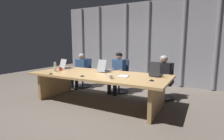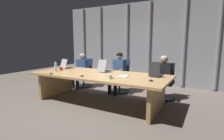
% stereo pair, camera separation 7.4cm
% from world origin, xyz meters
% --- Properties ---
extents(ground_plane, '(12.41, 12.41, 0.00)m').
position_xyz_m(ground_plane, '(0.00, 0.00, 0.00)').
color(ground_plane, '#6B6056').
extents(conference_table, '(3.41, 1.39, 0.73)m').
position_xyz_m(conference_table, '(0.00, 0.00, 0.58)').
color(conference_table, tan).
rests_on(conference_table, ground_plane).
extents(curtain_backdrop, '(6.21, 0.17, 2.94)m').
position_xyz_m(curtain_backdrop, '(0.00, 2.70, 1.47)').
color(curtain_backdrop, '#9999A0').
rests_on(curtain_backdrop, ground_plane).
extents(laptop_left_end, '(0.29, 0.42, 0.28)m').
position_xyz_m(laptop_left_end, '(-1.34, 0.34, 0.79)').
color(laptop_left_end, '#BCBCC1').
rests_on(laptop_left_end, conference_table).
extents(laptop_left_mid, '(0.27, 0.46, 0.33)m').
position_xyz_m(laptop_left_mid, '(-0.04, 0.37, 0.80)').
color(laptop_left_mid, '#A8ADB7').
rests_on(laptop_left_mid, conference_table).
extents(laptop_center, '(0.25, 0.41, 0.34)m').
position_xyz_m(laptop_center, '(1.32, 0.36, 0.80)').
color(laptop_center, '#2D2D33').
rests_on(laptop_center, conference_table).
extents(office_chair_left_end, '(0.60, 0.60, 0.95)m').
position_xyz_m(office_chair_left_end, '(-1.38, 1.18, 0.36)').
color(office_chair_left_end, navy).
rests_on(office_chair_left_end, ground_plane).
extents(office_chair_left_mid, '(0.60, 0.60, 0.97)m').
position_xyz_m(office_chair_left_mid, '(0.01, 1.18, 0.37)').
color(office_chair_left_mid, navy).
rests_on(office_chair_left_mid, ground_plane).
extents(office_chair_center, '(0.60, 0.60, 0.95)m').
position_xyz_m(office_chair_center, '(1.34, 1.18, 0.36)').
color(office_chair_center, black).
rests_on(office_chair_center, ground_plane).
extents(person_left_end, '(0.42, 0.56, 1.13)m').
position_xyz_m(person_left_end, '(-1.39, 1.02, 0.65)').
color(person_left_end, '#335184').
rests_on(person_left_end, ground_plane).
extents(person_left_mid, '(0.41, 0.57, 1.20)m').
position_xyz_m(person_left_mid, '(0.01, 1.02, 0.69)').
color(person_left_mid, '#335184').
rests_on(person_left_mid, ground_plane).
extents(person_center, '(0.43, 0.57, 1.16)m').
position_xyz_m(person_center, '(1.32, 1.02, 0.66)').
color(person_center, black).
rests_on(person_center, ground_plane).
extents(water_bottle_primary, '(0.07, 0.07, 0.26)m').
position_xyz_m(water_bottle_primary, '(-1.22, -0.24, 0.85)').
color(water_bottle_primary, '#ADD1B2').
rests_on(water_bottle_primary, conference_table).
extents(coffee_mug_near, '(0.14, 0.10, 0.09)m').
position_xyz_m(coffee_mug_near, '(0.54, -0.39, 0.78)').
color(coffee_mug_near, white).
rests_on(coffee_mug_near, conference_table).
extents(coffee_mug_far, '(0.13, 0.08, 0.09)m').
position_xyz_m(coffee_mug_far, '(-1.23, -0.04, 0.78)').
color(coffee_mug_far, '#B2332D').
rests_on(coffee_mug_far, conference_table).
extents(conference_mic_left_side, '(0.11, 0.11, 0.03)m').
position_xyz_m(conference_mic_left_side, '(-0.15, -0.47, 0.75)').
color(conference_mic_left_side, black).
rests_on(conference_mic_left_side, conference_table).
extents(conference_mic_middle, '(0.11, 0.11, 0.03)m').
position_xyz_m(conference_mic_middle, '(-1.00, -0.60, 0.75)').
color(conference_mic_middle, black).
rests_on(conference_mic_middle, conference_table).
extents(conference_mic_right_side, '(0.11, 0.11, 0.03)m').
position_xyz_m(conference_mic_right_side, '(1.37, -0.19, 0.75)').
color(conference_mic_right_side, black).
rests_on(conference_mic_right_side, conference_table).
extents(spiral_notepad, '(0.26, 0.33, 0.03)m').
position_xyz_m(spiral_notepad, '(0.69, -0.06, 0.74)').
color(spiral_notepad, silver).
rests_on(spiral_notepad, conference_table).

